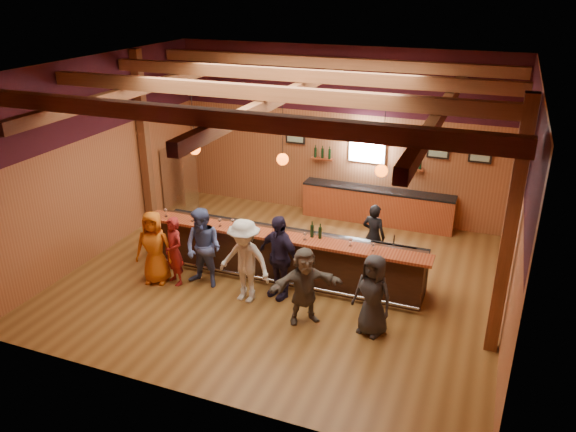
{
  "coord_description": "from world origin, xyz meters",
  "views": [
    {
      "loc": [
        3.99,
        -9.97,
        6.03
      ],
      "look_at": [
        0.0,
        0.3,
        1.35
      ],
      "focal_mm": 35.0,
      "sensor_mm": 36.0,
      "label": 1
    }
  ],
  "objects": [
    {
      "name": "room",
      "position": [
        0.0,
        0.06,
        3.21
      ],
      "size": [
        9.04,
        9.0,
        4.52
      ],
      "color": "brown",
      "rests_on": "ground"
    },
    {
      "name": "bar_counter",
      "position": [
        0.02,
        0.15,
        0.52
      ],
      "size": [
        6.3,
        1.07,
        1.11
      ],
      "color": "black",
      "rests_on": "ground"
    },
    {
      "name": "back_bar_cabinet",
      "position": [
        1.2,
        3.72,
        0.48
      ],
      "size": [
        4.0,
        0.52,
        0.95
      ],
      "color": "maroon",
      "rests_on": "ground"
    },
    {
      "name": "window",
      "position": [
        0.8,
        3.95,
        2.05
      ],
      "size": [
        0.95,
        0.09,
        0.95
      ],
      "color": "silver",
      "rests_on": "room"
    },
    {
      "name": "framed_pictures",
      "position": [
        1.67,
        3.94,
        2.1
      ],
      "size": [
        5.35,
        0.05,
        0.45
      ],
      "color": "black",
      "rests_on": "room"
    },
    {
      "name": "wine_shelves",
      "position": [
        0.8,
        3.88,
        1.62
      ],
      "size": [
        3.0,
        0.18,
        0.3
      ],
      "color": "maroon",
      "rests_on": "room"
    },
    {
      "name": "pendant_lights",
      "position": [
        0.0,
        0.0,
        2.71
      ],
      "size": [
        4.24,
        0.24,
        1.37
      ],
      "color": "black",
      "rests_on": "room"
    },
    {
      "name": "stainless_fridge",
      "position": [
        -4.1,
        2.6,
        0.9
      ],
      "size": [
        0.7,
        0.7,
        1.8
      ],
      "primitive_type": "cube",
      "color": "silver",
      "rests_on": "ground"
    },
    {
      "name": "customer_orange",
      "position": [
        -2.48,
        -1.11,
        0.8
      ],
      "size": [
        0.89,
        0.69,
        1.61
      ],
      "primitive_type": "imported",
      "rotation": [
        0.0,
        0.0,
        0.25
      ],
      "color": "#BD5711",
      "rests_on": "ground"
    },
    {
      "name": "customer_redvest",
      "position": [
        -2.06,
        -1.01,
        0.75
      ],
      "size": [
        0.65,
        0.57,
        1.51
      ],
      "primitive_type": "imported",
      "rotation": [
        0.0,
        0.0,
        -0.48
      ],
      "color": "maroon",
      "rests_on": "ground"
    },
    {
      "name": "customer_denim",
      "position": [
        -1.43,
        -0.87,
        0.86
      ],
      "size": [
        0.91,
        0.75,
        1.73
      ],
      "primitive_type": "imported",
      "rotation": [
        0.0,
        0.0,
        -0.12
      ],
      "color": "#45538A",
      "rests_on": "ground"
    },
    {
      "name": "customer_white",
      "position": [
        -0.37,
        -1.11,
        0.88
      ],
      "size": [
        1.22,
        0.81,
        1.76
      ],
      "primitive_type": "imported",
      "rotation": [
        0.0,
        0.0,
        -0.14
      ],
      "color": "silver",
      "rests_on": "ground"
    },
    {
      "name": "customer_navy",
      "position": [
        0.19,
        -0.7,
        0.89
      ],
      "size": [
        1.13,
        0.81,
        1.78
      ],
      "primitive_type": "imported",
      "rotation": [
        0.0,
        0.0,
        -0.4
      ],
      "color": "#201A34",
      "rests_on": "ground"
    },
    {
      "name": "customer_brown",
      "position": [
        0.98,
        -1.38,
        0.76
      ],
      "size": [
        1.41,
        1.2,
        1.52
      ],
      "primitive_type": "imported",
      "rotation": [
        0.0,
        0.0,
        0.63
      ],
      "color": "#595047",
      "rests_on": "ground"
    },
    {
      "name": "customer_dark",
      "position": [
        2.26,
        -1.3,
        0.78
      ],
      "size": [
        0.89,
        0.72,
        1.57
      ],
      "primitive_type": "imported",
      "rotation": [
        0.0,
        0.0,
        -0.33
      ],
      "color": "#28272A",
      "rests_on": "ground"
    },
    {
      "name": "bartender",
      "position": [
        1.67,
        1.26,
        0.75
      ],
      "size": [
        0.61,
        0.46,
        1.49
      ],
      "primitive_type": "imported",
      "rotation": [
        0.0,
        0.0,
        2.93
      ],
      "color": "black",
      "rests_on": "ground"
    },
    {
      "name": "ice_bucket",
      "position": [
        0.01,
        -0.18,
        1.24
      ],
      "size": [
        0.24,
        0.24,
        0.26
      ],
      "primitive_type": "cylinder",
      "color": "olive",
      "rests_on": "bar_counter"
    },
    {
      "name": "bottle_a",
      "position": [
        0.83,
        -0.02,
        1.24
      ],
      "size": [
        0.07,
        0.07,
        0.32
      ],
      "color": "black",
      "rests_on": "bar_counter"
    },
    {
      "name": "bottle_b",
      "position": [
        0.65,
        -0.02,
        1.24
      ],
      "size": [
        0.07,
        0.07,
        0.35
      ],
      "color": "black",
      "rests_on": "bar_counter"
    },
    {
      "name": "glass_a",
      "position": [
        -2.75,
        -0.18,
        1.25
      ],
      "size": [
        0.08,
        0.08,
        0.19
      ],
      "color": "silver",
      "rests_on": "bar_counter"
    },
    {
      "name": "glass_b",
      "position": [
        -2.06,
        -0.21,
        1.24
      ],
      "size": [
        0.08,
        0.08,
        0.19
      ],
      "color": "silver",
      "rests_on": "bar_counter"
    },
    {
      "name": "glass_c",
      "position": [
        -1.37,
        -0.23,
        1.24
      ],
      "size": [
        0.08,
        0.08,
        0.19
      ],
      "color": "silver",
      "rests_on": "bar_counter"
    },
    {
      "name": "glass_d",
      "position": [
        -1.1,
        -0.15,
        1.24
      ],
      "size": [
        0.08,
        0.08,
        0.19
      ],
      "color": "silver",
      "rests_on": "bar_counter"
    },
    {
      "name": "glass_e",
      "position": [
        -0.56,
        -0.2,
        1.23
      ],
      "size": [
        0.08,
        0.08,
        0.17
      ],
      "color": "silver",
      "rests_on": "bar_counter"
    },
    {
      "name": "glass_f",
      "position": [
        0.57,
        -0.2,
        1.23
      ],
      "size": [
        0.08,
        0.08,
        0.17
      ],
      "color": "silver",
      "rests_on": "bar_counter"
    },
    {
      "name": "glass_g",
      "position": [
        1.51,
        -0.14,
        1.23
      ],
      "size": [
        0.08,
        0.08,
        0.18
      ],
      "color": "silver",
      "rests_on": "bar_counter"
    },
    {
      "name": "glass_h",
      "position": [
        1.98,
        -0.21,
        1.24
      ],
      "size": [
        0.08,
        0.08,
        0.18
      ],
      "color": "silver",
      "rests_on": "bar_counter"
    }
  ]
}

